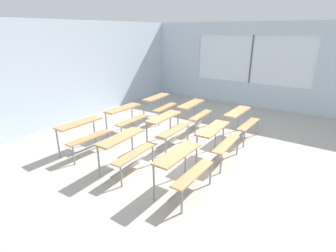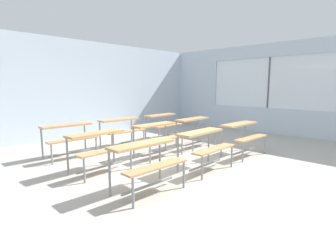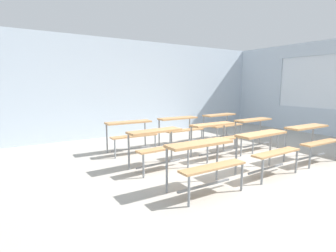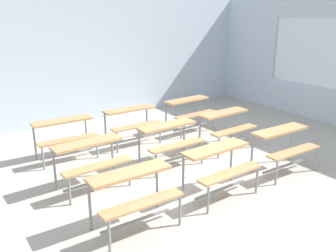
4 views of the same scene
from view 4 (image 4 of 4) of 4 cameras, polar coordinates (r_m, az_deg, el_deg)
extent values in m
cube|color=#ADA89E|center=(5.78, 3.95, -10.00)|extent=(10.00, 9.00, 0.05)
cube|color=silver|center=(9.13, -14.03, 9.99)|extent=(10.00, 0.12, 3.00)
cube|color=silver|center=(11.18, 13.06, 12.46)|extent=(0.12, 1.90, 1.70)
cube|color=tan|center=(4.58, -6.19, -7.48)|extent=(1.10, 0.34, 0.04)
cube|color=tan|center=(4.46, -4.08, -12.22)|extent=(1.10, 0.24, 0.03)
cylinder|color=gray|center=(4.68, -12.39, -12.20)|extent=(0.04, 0.04, 0.72)
cylinder|color=gray|center=(5.07, -1.76, -9.27)|extent=(0.04, 0.04, 0.72)
cylinder|color=gray|center=(4.32, -9.39, -16.99)|extent=(0.04, 0.04, 0.44)
cylinder|color=gray|center=(4.74, 1.92, -13.30)|extent=(0.04, 0.04, 0.44)
cube|color=gray|center=(4.77, -5.11, -14.84)|extent=(1.00, 0.05, 0.03)
cube|color=tan|center=(5.37, 7.61, -3.60)|extent=(1.11, 0.35, 0.04)
cube|color=tan|center=(5.28, 9.89, -7.44)|extent=(1.10, 0.25, 0.03)
cylinder|color=gray|center=(5.31, 2.44, -7.97)|extent=(0.04, 0.04, 0.72)
cylinder|color=gray|center=(5.93, 10.06, -5.37)|extent=(0.04, 0.04, 0.72)
cylinder|color=gray|center=(5.01, 6.42, -11.59)|extent=(0.04, 0.04, 0.44)
cylinder|color=gray|center=(5.66, 14.01, -8.37)|extent=(0.04, 0.04, 0.44)
cube|color=gray|center=(5.54, 8.36, -10.00)|extent=(1.00, 0.06, 0.03)
cube|color=tan|center=(6.42, 17.51, -0.68)|extent=(1.11, 0.36, 0.04)
cube|color=tan|center=(6.33, 19.47, -3.85)|extent=(1.11, 0.26, 0.03)
cylinder|color=gray|center=(6.27, 13.27, -4.26)|extent=(0.04, 0.04, 0.72)
cylinder|color=gray|center=(6.99, 19.01, -2.45)|extent=(0.04, 0.04, 0.72)
cylinder|color=gray|center=(6.00, 16.94, -7.10)|extent=(0.04, 0.04, 0.44)
cylinder|color=gray|center=(6.74, 22.52, -4.88)|extent=(0.04, 0.04, 0.44)
cube|color=gray|center=(6.56, 17.93, -6.15)|extent=(1.00, 0.07, 0.03)
cube|color=tan|center=(5.69, -12.81, -2.66)|extent=(1.11, 0.36, 0.04)
cube|color=tan|center=(5.52, -11.20, -6.33)|extent=(1.11, 0.26, 0.03)
cylinder|color=gray|center=(5.78, -17.67, -6.61)|extent=(0.04, 0.04, 0.72)
cylinder|color=gray|center=(6.14, -8.89, -4.48)|extent=(0.04, 0.04, 0.72)
cylinder|color=gray|center=(5.37, -15.47, -10.01)|extent=(0.04, 0.04, 0.44)
cylinder|color=gray|center=(5.75, -6.17, -7.47)|extent=(0.04, 0.04, 0.44)
cube|color=gray|center=(5.81, -11.80, -8.79)|extent=(1.00, 0.07, 0.03)
cube|color=tan|center=(6.39, -0.21, 0.10)|extent=(1.10, 0.32, 0.04)
cube|color=tan|center=(6.24, 1.46, -3.09)|extent=(1.10, 0.22, 0.03)
cylinder|color=gray|center=(6.38, -4.63, -3.45)|extent=(0.04, 0.04, 0.72)
cylinder|color=gray|center=(6.89, 2.57, -1.73)|extent=(0.04, 0.04, 0.72)
cylinder|color=gray|center=(5.99, -1.94, -6.28)|extent=(0.04, 0.04, 0.44)
cylinder|color=gray|center=(6.54, 5.46, -4.21)|extent=(0.04, 0.04, 0.44)
cube|color=gray|center=(6.50, 0.50, -5.42)|extent=(1.00, 0.04, 0.03)
cube|color=tan|center=(7.26, 8.87, 2.08)|extent=(1.11, 0.34, 0.04)
cube|color=tan|center=(7.13, 10.57, -0.66)|extent=(1.10, 0.24, 0.03)
cylinder|color=gray|center=(7.14, 5.09, -1.08)|extent=(0.04, 0.04, 0.72)
cylinder|color=gray|center=(7.81, 10.64, 0.34)|extent=(0.04, 0.04, 0.72)
cylinder|color=gray|center=(6.81, 8.10, -3.41)|extent=(0.04, 0.04, 0.44)
cylinder|color=gray|center=(7.51, 13.61, -1.71)|extent=(0.04, 0.04, 0.44)
cube|color=gray|center=(7.36, 9.41, -2.81)|extent=(1.00, 0.05, 0.03)
cube|color=tan|center=(6.95, -16.61, 0.81)|extent=(1.11, 0.36, 0.04)
cube|color=tan|center=(6.75, -15.62, -2.13)|extent=(1.11, 0.26, 0.03)
cylinder|color=gray|center=(7.09, -20.54, -2.35)|extent=(0.04, 0.04, 0.72)
cylinder|color=gray|center=(7.33, -12.95, -0.97)|extent=(0.04, 0.04, 0.72)
cylinder|color=gray|center=(6.63, -19.34, -4.90)|extent=(0.04, 0.04, 0.44)
cylinder|color=gray|center=(6.89, -11.28, -3.33)|extent=(0.04, 0.04, 0.44)
cube|color=gray|center=(7.03, -15.83, -4.30)|extent=(1.00, 0.07, 0.03)
cube|color=tan|center=(7.49, -6.20, 2.67)|extent=(1.11, 0.34, 0.04)
cube|color=tan|center=(7.30, -4.96, 0.01)|extent=(1.10, 0.24, 0.03)
cylinder|color=gray|center=(7.51, -9.98, -0.33)|extent=(0.04, 0.04, 0.72)
cylinder|color=gray|center=(7.94, -3.39, 0.92)|extent=(0.04, 0.04, 0.72)
cylinder|color=gray|center=(7.08, -8.10, -2.57)|extent=(0.04, 0.04, 0.44)
cylinder|color=gray|center=(7.53, -1.25, -1.11)|extent=(0.04, 0.04, 0.44)
cube|color=gray|center=(7.56, -5.55, -2.10)|extent=(1.00, 0.05, 0.03)
cube|color=tan|center=(8.26, 3.02, 4.19)|extent=(1.11, 0.37, 0.04)
cube|color=tan|center=(8.10, 4.46, 1.84)|extent=(1.11, 0.27, 0.03)
cylinder|color=gray|center=(8.15, -0.34, 1.42)|extent=(0.04, 0.04, 0.72)
cylinder|color=gray|center=(8.77, 4.88, 2.54)|extent=(0.04, 0.04, 0.72)
cylinder|color=gray|center=(7.79, 2.11, -0.48)|extent=(0.04, 0.04, 0.44)
cylinder|color=gray|center=(8.43, 7.36, 0.83)|extent=(0.04, 0.04, 0.44)
cube|color=gray|center=(8.33, 3.57, -0.14)|extent=(1.00, 0.08, 0.03)
camera|label=1|loc=(2.12, -79.07, 5.12)|focal=27.65mm
camera|label=2|loc=(1.38, -57.63, -43.89)|focal=28.00mm
camera|label=3|loc=(1.38, -57.63, -43.89)|focal=28.00mm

